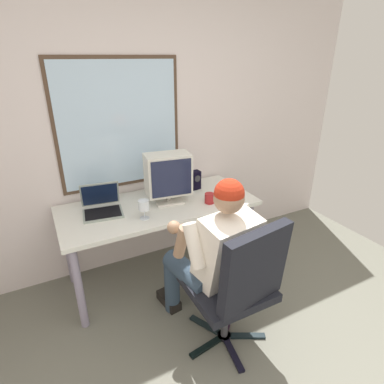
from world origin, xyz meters
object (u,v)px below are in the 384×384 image
Objects in this scene: desk_speaker at (195,180)px; office_chair at (239,282)px; coffee_mug at (210,198)px; person_seated at (213,252)px; crt_monitor at (168,175)px; desk at (159,213)px; laptop at (102,204)px; wine_glass at (144,206)px; cd_case at (226,197)px.

office_chair is at bearing -103.98° from desk_speaker.
office_chair is 12.01× the size of coffee_mug.
person_seated is 2.90× the size of crt_monitor.
person_seated is (-0.03, 0.27, 0.07)m from office_chair.
coffee_mug reaches higher than desk.
person_seated is at bearing 97.32° from office_chair.
laptop is at bearing 170.98° from crt_monitor.
desk_speaker is (0.28, 1.13, 0.25)m from office_chair.
wine_glass is (-0.29, -0.19, -0.14)m from crt_monitor.
desk is at bearing 155.49° from coffee_mug.
cd_case is 0.19m from coffee_mug.
desk_speaker reaches higher than cd_case.
wine_glass is 1.80× the size of coffee_mug.
crt_monitor is 0.40m from coffee_mug.
desk is at bearing 178.41° from crt_monitor.
crt_monitor reaches higher than cd_case.
wine_glass reaches higher than cd_case.
coffee_mug is (0.28, 0.53, 0.13)m from person_seated.
cd_case reaches higher than desk.
cd_case is (0.15, -0.30, -0.08)m from desk_speaker.
wine_glass is 0.87× the size of desk_speaker.
crt_monitor is at bearing -9.02° from laptop.
person_seated is (0.11, -0.71, 0.00)m from desk.
person_seated is at bearing -59.65° from wine_glass.
laptop is at bearing -175.87° from desk_speaker.
wine_glass is 0.78m from cd_case.
crt_monitor reaches higher than desk_speaker.
office_chair is 0.95m from cd_case.
office_chair reaches higher than coffee_mug.
crt_monitor is 2.47× the size of cd_case.
cd_case is at bearing -14.51° from desk.
desk is at bearing 165.49° from cd_case.
laptop is 2.24× the size of wine_glass.
wine_glass is (-0.19, -0.19, 0.19)m from desk.
wine_glass reaches higher than coffee_mug.
office_chair is 0.28m from person_seated.
wine_glass reaches higher than desk.
person_seated is 0.74m from cd_case.
coffee_mug is at bearing -17.27° from laptop.
laptop is 1.94× the size of desk_speaker.
coffee_mug is (0.85, -0.26, -0.02)m from laptop.
crt_monitor is (0.09, -0.00, 0.34)m from desk.
desk_speaker is (0.34, 0.15, -0.16)m from crt_monitor.
crt_monitor is at bearing 91.62° from person_seated.
person_seated reaches higher than wine_glass.
office_chair is 1.25m from laptop.
cd_case is at bearing 62.71° from office_chair.
coffee_mug is (0.30, -0.18, -0.21)m from crt_monitor.
person_seated reaches higher than cd_case.
cd_case is (0.58, -0.15, 0.10)m from desk.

